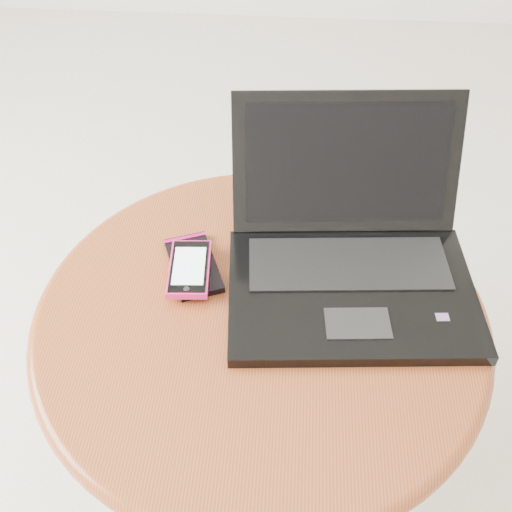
{
  "coord_description": "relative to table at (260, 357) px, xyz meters",
  "views": [
    {
      "loc": [
        -0.04,
        -0.59,
        1.17
      ],
      "look_at": [
        -0.09,
        0.02,
        0.56
      ],
      "focal_mm": 44.34,
      "sensor_mm": 36.0,
      "label": 1
    }
  ],
  "objects": [
    {
      "name": "laptop",
      "position": [
        0.12,
        0.08,
        0.15
      ],
      "size": [
        0.36,
        0.35,
        0.21
      ],
      "color": "black",
      "rests_on": "table"
    },
    {
      "name": "phone_pink",
      "position": [
        -0.11,
        0.06,
        0.12
      ],
      "size": [
        0.06,
        0.11,
        0.01
      ],
      "color": "#D41F67",
      "rests_on": "phone_black"
    },
    {
      "name": "table",
      "position": [
        0.0,
        0.0,
        0.0
      ],
      "size": [
        0.63,
        0.63,
        0.5
      ],
      "color": "brown",
      "rests_on": "ground"
    },
    {
      "name": "phone_black",
      "position": [
        -0.1,
        0.07,
        0.11
      ],
      "size": [
        0.1,
        0.14,
        0.01
      ],
      "color": "black",
      "rests_on": "table"
    }
  ]
}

